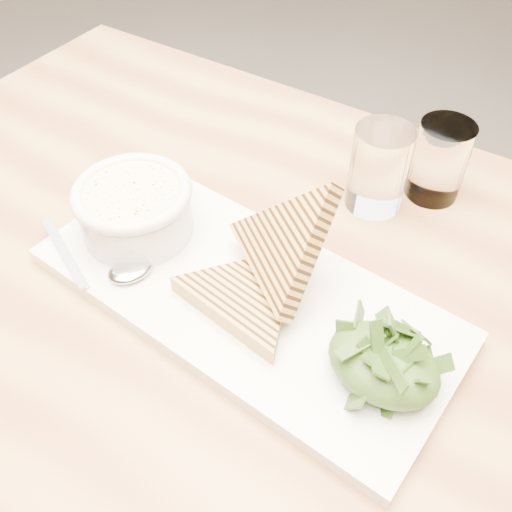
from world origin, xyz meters
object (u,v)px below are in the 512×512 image
Objects in this scene: table_top at (256,317)px; soup_bowl at (136,214)px; glass_near at (379,169)px; platter at (244,295)px; glass_far at (439,161)px.

soup_bowl is (-0.16, -0.01, 0.06)m from table_top.
table_top is 0.17m from soup_bowl.
glass_near reaches higher than soup_bowl.
platter is 4.24× the size of glass_near.
glass_far is at bearing 51.57° from soup_bowl.
table_top is at bearing -102.76° from glass_far.
table_top is 11.87× the size of glass_far.
soup_bowl is 1.24× the size of glass_far.
glass_far reaches higher than soup_bowl.
soup_bowl is 1.18× the size of glass_near.
platter is 4.47× the size of glass_far.
platter is 0.15m from soup_bowl.
glass_near is at bearing -128.44° from glass_far.
table_top is at bearing 9.36° from platter.
soup_bowl is at bearing -177.51° from table_top.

